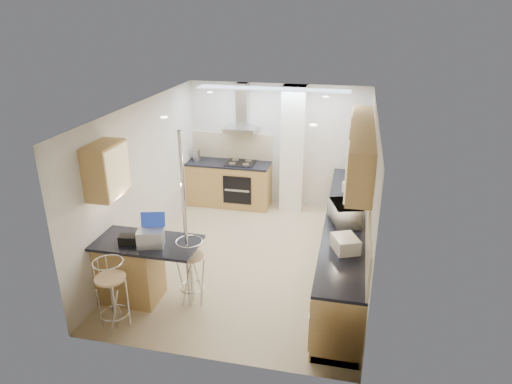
% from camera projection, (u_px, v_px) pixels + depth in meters
% --- Properties ---
extents(ground, '(4.80, 4.80, 0.00)m').
position_uv_depth(ground, '(251.00, 258.00, 7.56)').
color(ground, tan).
rests_on(ground, ground).
extents(room_shell, '(3.64, 4.84, 2.51)m').
position_uv_depth(room_shell, '(276.00, 164.00, 7.26)').
color(room_shell, silver).
rests_on(room_shell, ground).
extents(right_counter, '(0.63, 4.40, 0.92)m').
position_uv_depth(right_counter, '(345.00, 243.00, 7.09)').
color(right_counter, '#A37441').
rests_on(right_counter, ground).
extents(back_counter, '(1.70, 0.63, 0.92)m').
position_uv_depth(back_counter, '(229.00, 183.00, 9.48)').
color(back_counter, '#A37441').
rests_on(back_counter, ground).
extents(peninsula, '(1.47, 0.72, 0.94)m').
position_uv_depth(peninsula, '(148.00, 271.00, 6.29)').
color(peninsula, '#A37441').
rests_on(peninsula, ground).
extents(microwave, '(0.53, 0.65, 0.31)m').
position_uv_depth(microwave, '(346.00, 214.00, 6.62)').
color(microwave, silver).
rests_on(microwave, right_counter).
extents(laptop, '(0.39, 0.33, 0.23)m').
position_uv_depth(laptop, '(151.00, 238.00, 5.97)').
color(laptop, '#A4A6AC').
rests_on(laptop, peninsula).
extents(bag, '(0.25, 0.20, 0.12)m').
position_uv_depth(bag, '(128.00, 240.00, 6.03)').
color(bag, black).
rests_on(bag, peninsula).
extents(bar_stool_near, '(0.50, 0.50, 0.99)m').
position_uv_depth(bar_stool_near, '(113.00, 295.00, 5.73)').
color(bar_stool_near, tan).
rests_on(bar_stool_near, ground).
extents(bar_stool_end, '(0.55, 0.55, 0.96)m').
position_uv_depth(bar_stool_end, '(191.00, 271.00, 6.29)').
color(bar_stool_end, tan).
rests_on(bar_stool_end, ground).
extents(jar_a, '(0.15, 0.15, 0.18)m').
position_uv_depth(jar_a, '(346.00, 187.00, 7.78)').
color(jar_a, beige).
rests_on(jar_a, right_counter).
extents(jar_b, '(0.14, 0.14, 0.13)m').
position_uv_depth(jar_b, '(349.00, 186.00, 7.88)').
color(jar_b, beige).
rests_on(jar_b, right_counter).
extents(jar_c, '(0.17, 0.17, 0.22)m').
position_uv_depth(jar_c, '(349.00, 221.00, 6.51)').
color(jar_c, '#C0B99A').
rests_on(jar_c, right_counter).
extents(jar_d, '(0.11, 0.11, 0.15)m').
position_uv_depth(jar_d, '(349.00, 224.00, 6.50)').
color(jar_d, silver).
rests_on(jar_d, right_counter).
extents(bread_bin, '(0.41, 0.45, 0.19)m').
position_uv_depth(bread_bin, '(345.00, 244.00, 5.90)').
color(bread_bin, beige).
rests_on(bread_bin, right_counter).
extents(kettle, '(0.16, 0.16, 0.23)m').
position_uv_depth(kettle, '(196.00, 154.00, 9.43)').
color(kettle, '#AEB0B2').
rests_on(kettle, back_counter).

